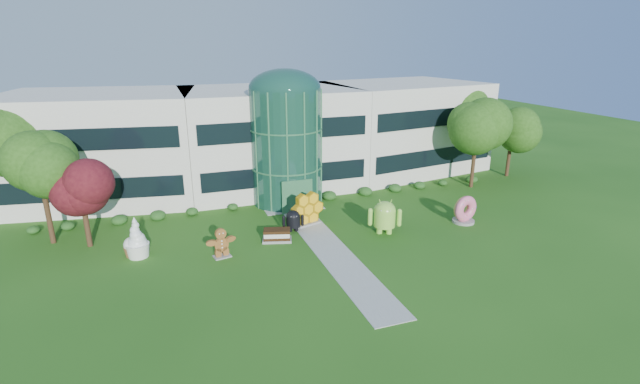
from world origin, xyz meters
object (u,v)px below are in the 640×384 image
object	(u,v)px
donut	(464,209)
gingerbread	(221,243)
android_black	(293,219)
android_green	(385,215)

from	to	relation	value
donut	gingerbread	distance (m)	18.74
android_black	gingerbread	world-z (taller)	gingerbread
gingerbread	donut	bearing A→B (deg)	-11.78
android_black	donut	distance (m)	13.37
android_black	donut	size ratio (longest dim) A/B	0.86
android_black	gingerbread	size ratio (longest dim) A/B	0.87
android_black	donut	world-z (taller)	donut
android_green	gingerbread	distance (m)	11.89
donut	gingerbread	bearing A→B (deg)	168.96
android_green	donut	world-z (taller)	android_green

